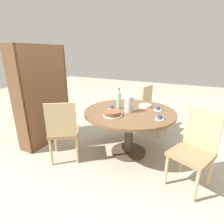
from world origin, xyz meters
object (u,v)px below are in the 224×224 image
Objects in this scene: chair_c at (153,108)px; chair_a at (63,130)px; chair_b at (194,148)px; bookshelf at (43,97)px; coffee_pot at (129,103)px; water_bottle at (119,100)px; cup_a at (160,118)px; cake_main at (112,114)px; cup_b at (158,109)px; cup_c at (112,108)px.

chair_a is at bearing 161.37° from chair_c.
chair_b is 2.43m from bookshelf.
chair_b and chair_c have the same top height.
water_bottle reaches higher than coffee_pot.
chair_c is at bearing 18.20° from cup_a.
cake_main is at bearing 170.83° from chair_a.
cake_main is (-0.02, -1.34, -0.08)m from bookshelf.
coffee_pot is at bearing -25.44° from cake_main.
chair_a is 2.86× the size of water_bottle.
cup_b is (0.37, 0.11, 0.00)m from cup_a.
cup_b is (-0.77, -0.26, 0.25)m from chair_c.
coffee_pot is at bearing 99.47° from bookshelf.
chair_a reaches higher than cup_c.
cake_main is 2.29× the size of cup_c.
cake_main is 0.28m from cup_c.
cup_a is at bearing -163.54° from cup_b.
cup_b is 1.00× the size of cup_c.
bookshelf reaches higher than coffee_pot.
bookshelf is 6.31× the size of cake_main.
water_bottle is 0.36m from cake_main.
chair_a is 8.03× the size of cup_c.
cup_a is at bearing -76.06° from cake_main.
coffee_pot is (-1.02, 0.11, 0.35)m from chair_c.
coffee_pot is 0.46m from cup_b.
chair_b is 8.03× the size of cup_a.
water_bottle reaches higher than cup_c.
coffee_pot is 2.36× the size of cup_b.
coffee_pot reaches higher than chair_a.
cup_a is (0.46, -1.24, 0.25)m from chair_a.
coffee_pot is at bearing 123.70° from cup_b.
chair_b is at bearing -101.18° from cup_c.
coffee_pot reaches higher than cup_a.
water_bottle reaches higher than chair_a.
cup_a is (0.15, 0.45, 0.25)m from chair_b.
cup_b is at bearing -150.90° from chair_c.
coffee_pot is at bearing -177.86° from chair_a.
chair_b is 1.00× the size of chair_c.
chair_c is at bearing -153.59° from chair_a.
coffee_pot reaches higher than chair_b.
cup_b is at bearing -71.97° from water_bottle.
cup_b and cup_c have the same top height.
bookshelf is (-1.26, 1.57, 0.34)m from chair_c.
chair_a reaches higher than cup_b.
chair_a is 1.00× the size of chair_b.
cup_c is at bearing 96.07° from coffee_pot.
bookshelf is (0.02, 2.40, 0.34)m from chair_b.
coffee_pot is at bearing 76.29° from cup_a.
bookshelf is at bearing 93.72° from cup_a.
water_bottle is 0.70m from cup_a.
chair_c is at bearing -17.49° from water_bottle.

